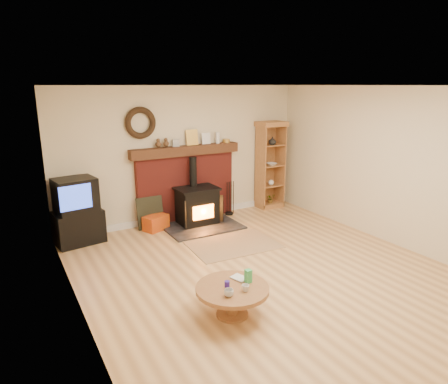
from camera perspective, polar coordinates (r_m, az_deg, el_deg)
ground at (r=5.92m, az=5.80°, el=-11.18°), size 5.50×5.50×0.00m
room_shell at (r=5.45m, az=5.55°, el=5.57°), size 5.02×5.52×2.61m
chimney_breast at (r=7.84m, az=-5.43°, el=1.69°), size 2.20×0.22×1.78m
wood_stove at (r=7.63m, az=-3.76°, el=-2.14°), size 1.40×1.00×1.29m
area_rug at (r=6.78m, az=1.32°, el=-7.51°), size 1.50×1.07×0.01m
tv_unit at (r=7.14m, az=-20.25°, el=-2.75°), size 0.84×0.64×1.13m
curio_cabinet at (r=8.67m, az=6.53°, el=3.86°), size 0.60×0.43×1.86m
firelog_box at (r=7.51m, az=-9.70°, el=-4.34°), size 0.51×0.42×0.28m
leaning_painting at (r=7.58m, az=-10.50°, el=-2.91°), size 0.50×0.13×0.60m
fire_tools at (r=8.26m, az=0.80°, el=-2.18°), size 0.19×0.16×0.70m
coffee_table at (r=4.74m, az=1.24°, el=-14.12°), size 0.85×0.85×0.53m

